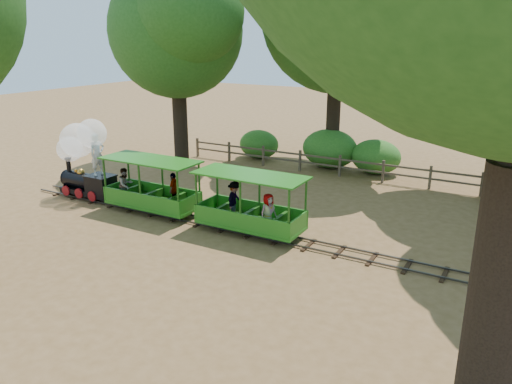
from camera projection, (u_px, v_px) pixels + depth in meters
The scene contains 11 objects.
ground at pixel (280, 240), 15.83m from camera, with size 90.00×90.00×0.00m, color #956840.
track at pixel (280, 238), 15.81m from camera, with size 22.00×1.00×0.10m.
locomotive at pixel (82, 153), 19.45m from camera, with size 2.84×1.33×3.26m.
carriage_front at pixel (150, 191), 18.03m from camera, with size 3.67×1.50×1.91m.
carriage_rear at pixel (249, 210), 16.13m from camera, with size 3.67×1.50×1.91m.
oak_nw at pixel (176, 23), 22.88m from camera, with size 7.69×6.77×9.49m.
oak_nc at pixel (338, 7), 22.52m from camera, with size 8.71×7.67×10.54m.
fence at pixel (361, 167), 22.29m from camera, with size 18.10×0.10×1.00m.
shrub_west at pixel (259, 144), 26.14m from camera, with size 2.15×1.66×1.49m, color #2D6B1E.
shrub_mid_w at pixel (330, 149), 24.22m from camera, with size 2.72×2.09×1.88m, color #2D6B1E.
shrub_mid_e at pixel (376, 157), 23.18m from camera, with size 2.32×1.79×1.61m, color #2D6B1E.
Camera 1 is at (6.58, -13.11, 6.20)m, focal length 35.00 mm.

